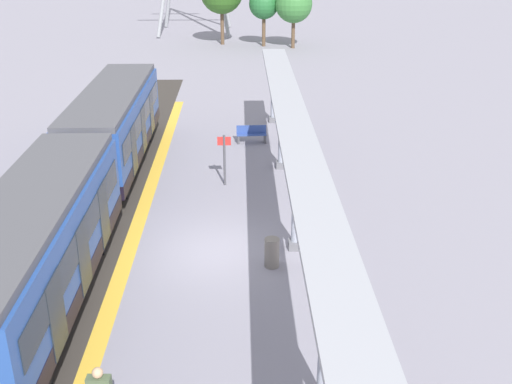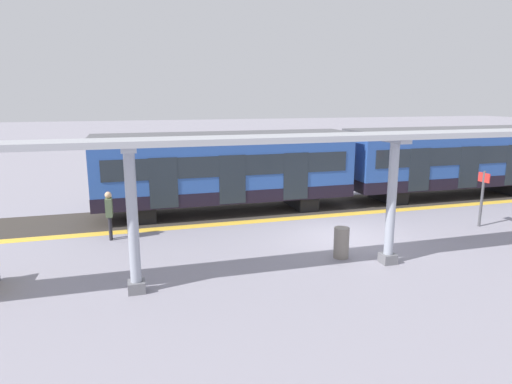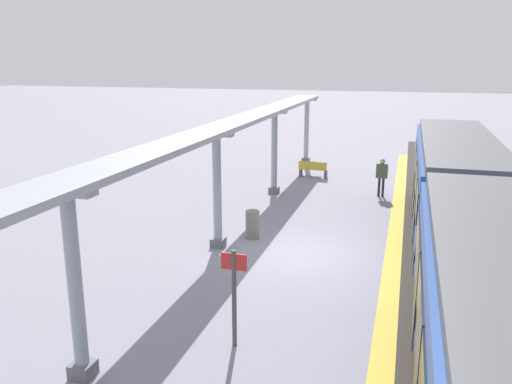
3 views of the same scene
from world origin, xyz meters
The scene contains 11 objects.
ground_plane centered at (0.00, 0.00, 0.00)m, with size 176.00×176.00×0.00m, color gray.
tactile_edge_strip centered at (-2.90, 0.00, 0.00)m, with size 0.52×38.59×0.01m, color yellow.
trackbed centered at (-4.76, 0.00, 0.00)m, with size 3.20×50.59×0.01m, color #38332D.
train_near_carriage centered at (-4.76, -3.27, 1.83)m, with size 2.65×11.07×3.48m.
train_far_carriage centered at (-4.76, 8.38, 1.83)m, with size 2.65×11.07×3.48m.
canopy_pillar_second centered at (2.71, -7.31, 1.93)m, with size 1.10×0.44×3.81m.
canopy_pillar_third centered at (2.71, 0.13, 1.93)m, with size 1.10×0.44×3.81m.
canopy_beam centered at (2.71, -0.08, 3.89)m, with size 1.20×30.63×0.16m, color #A8AAB2.
trash_bin centered at (1.87, -1.02, 0.49)m, with size 0.48×0.48×0.98m, color slate.
platform_info_sign centered at (0.22, 5.81, 1.33)m, with size 0.56×0.10×2.20m.
passenger_waiting_near_edge centered at (-2.08, -8.06, 1.09)m, with size 0.51×0.24×1.75m.
Camera 2 is at (13.97, -7.35, 4.97)m, focal length 31.28 mm.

